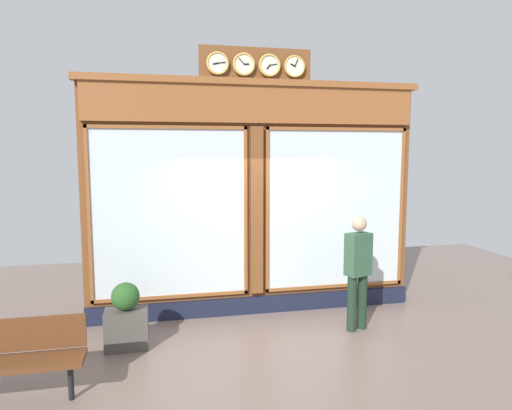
# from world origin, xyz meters

# --- Properties ---
(ground_plane) EXTENTS (14.00, 14.00, 0.00)m
(ground_plane) POSITION_xyz_m (0.00, 2.80, 0.00)
(ground_plane) COLOR #7A665B
(shop_facade) EXTENTS (5.39, 0.42, 4.19)m
(shop_facade) POSITION_xyz_m (0.00, -0.13, 1.88)
(shop_facade) COLOR brown
(shop_facade) RESTS_ON ground_plane
(pedestrian) EXTENTS (0.41, 0.32, 1.69)m
(pedestrian) POSITION_xyz_m (-1.30, 1.00, 0.93)
(pedestrian) COLOR #1C2F21
(pedestrian) RESTS_ON ground_plane
(planter_box) EXTENTS (0.56, 0.36, 0.52)m
(planter_box) POSITION_xyz_m (1.97, 0.95, 0.26)
(planter_box) COLOR #4C4742
(planter_box) RESTS_ON ground_plane
(planter_shrub) EXTENTS (0.37, 0.37, 0.37)m
(planter_shrub) POSITION_xyz_m (1.97, 0.95, 0.71)
(planter_shrub) COLOR #285623
(planter_shrub) RESTS_ON planter_box
(street_bench) EXTENTS (1.40, 0.40, 0.87)m
(street_bench) POSITION_xyz_m (3.02, 2.10, 0.52)
(street_bench) COLOR #5B3319
(street_bench) RESTS_ON ground_plane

